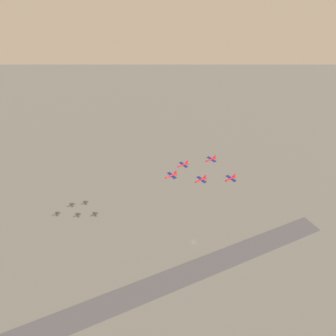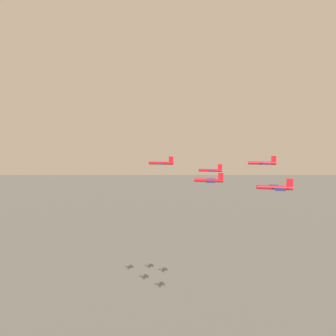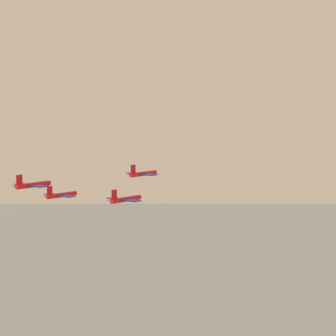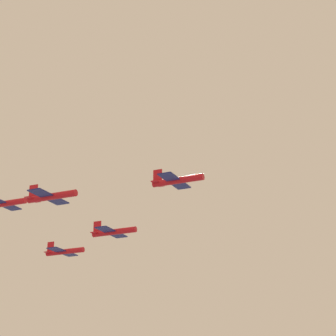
{
  "view_description": "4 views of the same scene",
  "coord_description": "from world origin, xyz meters",
  "px_view_note": "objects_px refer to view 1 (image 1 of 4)",
  "views": [
    {
      "loc": [
        20.34,
        -195.46,
        230.13
      ],
      "look_at": [
        -17.79,
        -45.35,
        125.84
      ],
      "focal_mm": 28.0,
      "sensor_mm": 36.0,
      "label": 1
    },
    {
      "loc": [
        71.67,
        -100.91,
        132.64
      ],
      "look_at": [
        -8.51,
        -51.75,
        122.61
      ],
      "focal_mm": 28.0,
      "sensor_mm": 36.0,
      "label": 2
    },
    {
      "loc": [
        -11.65,
        149.72,
        145.89
      ],
      "look_at": [
        -20.04,
        -44.34,
        126.14
      ],
      "focal_mm": 85.0,
      "sensor_mm": 36.0,
      "label": 3
    },
    {
      "loc": [
        -114.73,
        -17.84,
        86.59
      ],
      "look_at": [
        -15.67,
        -49.16,
        125.42
      ],
      "focal_mm": 70.0,
      "sensor_mm": 36.0,
      "label": 4
    }
  ],
  "objects_px": {
    "jet_0": "(171,175)",
    "jet_3": "(231,178)",
    "jet_4": "(211,159)",
    "jet_1": "(201,180)",
    "jet_2": "(183,165)"
  },
  "relations": [
    {
      "from": "jet_4",
      "to": "jet_1",
      "type": "bearing_deg",
      "value": 120.47
    },
    {
      "from": "jet_1",
      "to": "jet_4",
      "type": "xyz_separation_m",
      "value": [
        4.27,
        20.78,
        5.09
      ]
    },
    {
      "from": "jet_1",
      "to": "jet_2",
      "type": "distance_m",
      "value": 21.53
    },
    {
      "from": "jet_3",
      "to": "jet_4",
      "type": "bearing_deg",
      "value": -0.0
    },
    {
      "from": "jet_4",
      "to": "jet_2",
      "type": "bearing_deg",
      "value": 59.53
    },
    {
      "from": "jet_2",
      "to": "jet_3",
      "type": "distance_m",
      "value": 37.09
    },
    {
      "from": "jet_0",
      "to": "jet_3",
      "type": "xyz_separation_m",
      "value": [
        40.47,
        12.74,
        -4.33
      ]
    },
    {
      "from": "jet_0",
      "to": "jet_4",
      "type": "xyz_separation_m",
      "value": [
        24.5,
        27.15,
        0.6
      ]
    },
    {
      "from": "jet_0",
      "to": "jet_4",
      "type": "relative_size",
      "value": 1.0
    },
    {
      "from": "jet_2",
      "to": "jet_3",
      "type": "relative_size",
      "value": 1.0
    },
    {
      "from": "jet_2",
      "to": "jet_4",
      "type": "bearing_deg",
      "value": -120.47
    },
    {
      "from": "jet_1",
      "to": "jet_4",
      "type": "bearing_deg",
      "value": -59.53
    },
    {
      "from": "jet_1",
      "to": "jet_2",
      "type": "xyz_separation_m",
      "value": [
        -15.97,
        14.41,
        0.89
      ]
    },
    {
      "from": "jet_3",
      "to": "jet_1",
      "type": "bearing_deg",
      "value": 59.53
    },
    {
      "from": "jet_3",
      "to": "jet_0",
      "type": "bearing_deg",
      "value": 59.53
    }
  ]
}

